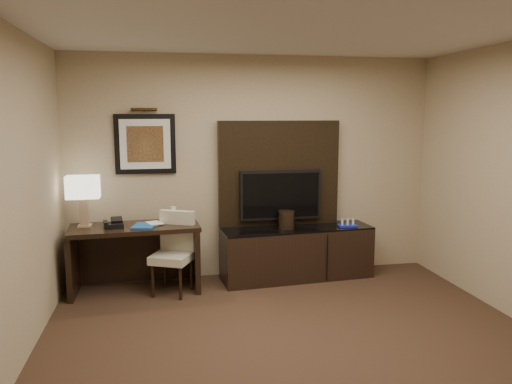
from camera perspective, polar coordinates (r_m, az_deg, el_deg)
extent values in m
cube|color=#372318|center=(4.20, 6.39, -19.64)|extent=(4.50, 5.00, 0.01)
cube|color=silver|center=(3.76, 7.14, 19.61)|extent=(4.50, 5.00, 0.01)
cube|color=tan|center=(6.16, -0.24, 2.86)|extent=(4.50, 0.01, 2.70)
cube|color=black|center=(5.86, -13.56, -7.39)|extent=(1.46, 0.70, 0.76)
cube|color=black|center=(6.17, 4.68, -6.94)|extent=(1.87, 0.66, 0.63)
cube|color=black|center=(6.17, 2.61, 2.11)|extent=(1.50, 0.12, 1.30)
cube|color=black|center=(6.11, 2.81, -0.33)|extent=(1.00, 0.08, 0.60)
cube|color=black|center=(6.01, -12.54, 5.37)|extent=(0.70, 0.04, 0.70)
cylinder|color=#3D2B13|center=(5.96, -12.68, 9.19)|extent=(0.04, 0.04, 0.30)
cube|color=#174C95|center=(5.68, -12.63, -3.79)|extent=(0.29, 0.35, 0.02)
imported|color=tan|center=(5.73, -12.30, -2.68)|extent=(0.15, 0.08, 0.21)
cylinder|color=silver|center=(5.81, -9.40, -2.58)|extent=(0.06, 0.06, 0.19)
cylinder|color=black|center=(6.03, 3.50, -3.17)|extent=(0.22, 0.22, 0.21)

